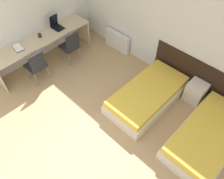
# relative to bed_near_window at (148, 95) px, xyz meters

# --- Properties ---
(ground_plane) EXTENTS (20.00, 20.00, 0.00)m
(ground_plane) POSITION_rel_bed_near_window_xyz_m (-0.46, -2.64, -0.19)
(ground_plane) COLOR tan
(wall_back) EXTENTS (6.14, 0.05, 2.70)m
(wall_back) POSITION_rel_bed_near_window_xyz_m (-0.46, 1.02, 1.16)
(wall_back) COLOR silver
(wall_back) RESTS_ON ground_plane
(wall_left) EXTENTS (0.05, 4.63, 2.70)m
(wall_left) POSITION_rel_bed_near_window_xyz_m (-3.05, -0.82, 1.16)
(wall_left) COLOR silver
(wall_left) RESTS_ON ground_plane
(headboard_panel) EXTENTS (2.49, 0.03, 0.87)m
(headboard_panel) POSITION_rel_bed_near_window_xyz_m (0.71, 0.98, 0.24)
(headboard_panel) COLOR black
(headboard_panel) RESTS_ON ground_plane
(bed_near_window) EXTENTS (0.96, 1.89, 0.39)m
(bed_near_window) POSITION_rel_bed_near_window_xyz_m (0.00, 0.00, 0.00)
(bed_near_window) COLOR beige
(bed_near_window) RESTS_ON ground_plane
(bed_near_door) EXTENTS (0.96, 1.89, 0.39)m
(bed_near_door) POSITION_rel_bed_near_window_xyz_m (1.43, 0.00, 0.00)
(bed_near_door) COLOR beige
(bed_near_door) RESTS_ON ground_plane
(nightstand) EXTENTS (0.38, 0.36, 0.49)m
(nightstand) POSITION_rel_bed_near_window_xyz_m (0.71, 0.76, 0.05)
(nightstand) COLOR beige
(nightstand) RESTS_ON ground_plane
(radiator) EXTENTS (0.80, 0.12, 0.51)m
(radiator) POSITION_rel_bed_near_window_xyz_m (-1.76, 0.90, 0.06)
(radiator) COLOR silver
(radiator) RESTS_ON ground_plane
(desk) EXTENTS (0.62, 2.58, 0.74)m
(desk) POSITION_rel_bed_near_window_xyz_m (-2.72, -0.77, 0.41)
(desk) COLOR #C6B28E
(desk) RESTS_ON ground_plane
(chair_near_laptop) EXTENTS (0.41, 0.41, 0.86)m
(chair_near_laptop) POSITION_rel_bed_near_window_xyz_m (-2.26, -0.28, 0.29)
(chair_near_laptop) COLOR #232328
(chair_near_laptop) RESTS_ON ground_plane
(chair_near_notebook) EXTENTS (0.41, 0.41, 0.86)m
(chair_near_notebook) POSITION_rel_bed_near_window_xyz_m (-2.26, -1.27, 0.29)
(chair_near_notebook) COLOR #232328
(chair_near_notebook) RESTS_ON ground_plane
(laptop) EXTENTS (0.32, 0.25, 0.32)m
(laptop) POSITION_rel_bed_near_window_xyz_m (-2.79, -0.23, 0.61)
(laptop) COLOR black
(laptop) RESTS_ON desk
(open_notebook) EXTENTS (0.36, 0.24, 0.02)m
(open_notebook) POSITION_rel_bed_near_window_xyz_m (-2.76, -1.35, 0.55)
(open_notebook) COLOR black
(open_notebook) RESTS_ON desk
(mug) EXTENTS (0.08, 0.08, 0.09)m
(mug) POSITION_rel_bed_near_window_xyz_m (-2.76, -0.76, 0.59)
(mug) COLOR black
(mug) RESTS_ON desk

